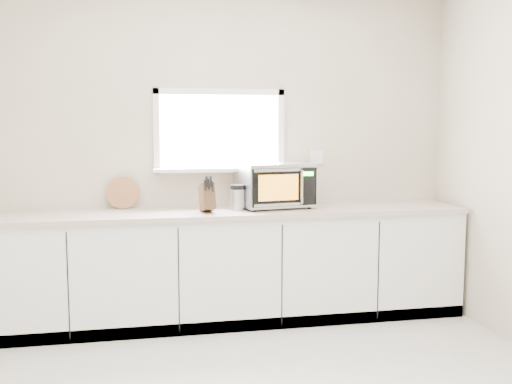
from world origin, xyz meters
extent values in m
cube|color=beige|center=(0.00, 2.00, 1.35)|extent=(4.00, 0.02, 2.70)
cube|color=white|center=(0.00, 1.99, 1.55)|extent=(1.00, 0.02, 0.60)
cube|color=white|center=(0.00, 1.92, 1.23)|extent=(1.12, 0.16, 0.03)
cube|color=white|center=(0.00, 1.97, 1.88)|extent=(1.10, 0.04, 0.05)
cube|color=white|center=(0.00, 1.97, 1.23)|extent=(1.10, 0.04, 0.05)
cube|color=white|center=(-0.53, 1.97, 1.55)|extent=(0.05, 0.04, 0.70)
cube|color=white|center=(0.53, 1.97, 1.55)|extent=(0.05, 0.04, 0.70)
cube|color=white|center=(0.85, 1.99, 1.32)|extent=(0.12, 0.01, 0.12)
cube|color=white|center=(0.00, 1.70, 0.44)|extent=(3.92, 0.60, 0.88)
cube|color=beige|center=(0.00, 1.69, 0.90)|extent=(3.92, 0.64, 0.04)
cylinder|color=black|center=(0.21, 1.57, 0.93)|extent=(0.03, 0.03, 0.02)
cylinder|color=black|center=(0.16, 1.91, 0.93)|extent=(0.03, 0.03, 0.02)
cylinder|color=black|center=(0.69, 1.64, 0.93)|extent=(0.03, 0.03, 0.02)
cylinder|color=black|center=(0.64, 1.98, 0.93)|extent=(0.03, 0.03, 0.02)
cube|color=#B5B7BC|center=(0.43, 1.78, 1.11)|extent=(0.63, 0.52, 0.34)
cube|color=black|center=(0.46, 1.56, 1.11)|extent=(0.55, 0.10, 0.30)
cube|color=#FFA126|center=(0.40, 1.54, 1.11)|extent=(0.33, 0.06, 0.21)
cylinder|color=silver|center=(0.60, 1.55, 1.11)|extent=(0.02, 0.02, 0.27)
cube|color=black|center=(0.65, 1.58, 1.11)|extent=(0.14, 0.03, 0.30)
cube|color=#19FF33|center=(0.65, 1.58, 1.21)|extent=(0.10, 0.02, 0.03)
cube|color=silver|center=(0.43, 1.78, 1.29)|extent=(0.63, 0.52, 0.01)
cube|color=#48331A|center=(-0.16, 1.60, 1.04)|extent=(0.12, 0.21, 0.24)
cube|color=black|center=(-0.18, 1.55, 1.14)|extent=(0.02, 0.04, 0.09)
cube|color=black|center=(-0.15, 1.55, 1.15)|extent=(0.02, 0.04, 0.09)
cube|color=black|center=(-0.12, 1.55, 1.13)|extent=(0.02, 0.04, 0.09)
cube|color=black|center=(-0.16, 1.55, 1.16)|extent=(0.02, 0.04, 0.09)
cube|color=black|center=(-0.13, 1.55, 1.16)|extent=(0.02, 0.04, 0.09)
cylinder|color=#9F693D|center=(-0.80, 1.94, 1.05)|extent=(0.27, 0.06, 0.27)
cylinder|color=#B5B7BC|center=(0.10, 1.68, 1.00)|extent=(0.15, 0.15, 0.17)
cylinder|color=black|center=(0.10, 1.68, 1.11)|extent=(0.14, 0.14, 0.04)
camera|label=1|loc=(-0.70, -3.02, 1.61)|focal=42.00mm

